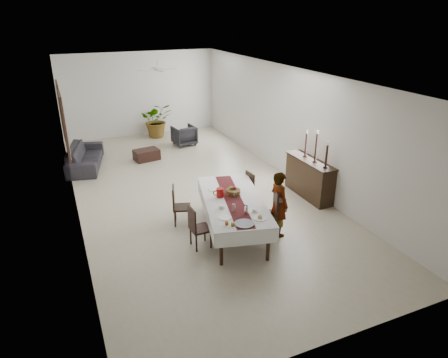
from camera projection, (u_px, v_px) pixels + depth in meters
floor at (192, 191)px, 11.03m from camera, size 6.00×12.00×0.00m
ceiling at (188, 73)px, 9.78m from camera, size 6.00×12.00×0.02m
wall_back at (140, 94)px, 15.48m from camera, size 6.00×0.02×3.20m
wall_front at (335, 254)px, 5.34m from camera, size 6.00×0.02×3.20m
wall_left at (68, 150)px, 9.31m from camera, size 0.02×12.00×3.20m
wall_right at (289, 123)px, 11.50m from camera, size 0.02×12.00×3.20m
dining_table_top at (233, 201)px, 8.71m from camera, size 1.63×2.73×0.05m
table_leg_fl at (221, 248)px, 7.70m from camera, size 0.09×0.09×0.74m
table_leg_fr at (268, 244)px, 7.84m from camera, size 0.09×0.09×0.74m
table_leg_bl at (205, 196)px, 9.90m from camera, size 0.09×0.09×0.74m
table_leg_br at (242, 193)px, 10.04m from camera, size 0.09×0.09×0.74m
tablecloth_top at (233, 200)px, 8.70m from camera, size 1.86×2.96×0.01m
tablecloth_drape_left at (205, 208)px, 8.66m from camera, size 0.65×2.67×0.32m
tablecloth_drape_right at (261, 204)px, 8.86m from camera, size 0.65×2.67×0.32m
tablecloth_drape_near at (247, 238)px, 7.52m from camera, size 1.22×0.30×0.32m
tablecloth_drape_far at (223, 182)px, 10.00m from camera, size 1.22×0.30×0.32m
table_runner at (233, 199)px, 8.70m from camera, size 0.98×2.67×0.00m
red_pitcher at (220, 193)px, 8.76m from camera, size 0.19×0.19×0.21m
pitcher_handle at (216, 193)px, 8.75m from camera, size 0.13×0.05×0.13m
wine_glass_near at (246, 209)px, 8.06m from camera, size 0.07×0.07×0.18m
wine_glass_mid at (234, 208)px, 8.12m from camera, size 0.07×0.07×0.18m
wine_glass_far at (235, 194)px, 8.72m from camera, size 0.07×0.07×0.18m
teacup_right at (254, 210)px, 8.16m from camera, size 0.10×0.10×0.06m
saucer_right at (254, 211)px, 8.17m from camera, size 0.16×0.16×0.01m
teacup_left at (222, 207)px, 8.30m from camera, size 0.10×0.10×0.06m
saucer_left at (222, 208)px, 8.31m from camera, size 0.16×0.16×0.01m
plate_near_right at (260, 218)px, 7.88m from camera, size 0.26×0.26×0.02m
bread_near_right at (260, 217)px, 7.87m from camera, size 0.10×0.10×0.10m
plate_near_left at (225, 217)px, 7.92m from camera, size 0.26×0.26×0.02m
plate_far_left at (214, 189)px, 9.17m from camera, size 0.26×0.26×0.02m
serving_tray at (244, 224)px, 7.68m from camera, size 0.38×0.38×0.02m
jam_jar_a at (233, 224)px, 7.60m from camera, size 0.07×0.07×0.08m
jam_jar_b at (227, 223)px, 7.65m from camera, size 0.07×0.07×0.08m
fruit_basket at (233, 192)px, 8.93m from camera, size 0.32×0.32×0.11m
fruit_red at (234, 188)px, 8.92m from camera, size 0.10×0.10×0.10m
fruit_green at (231, 188)px, 8.92m from camera, size 0.09×0.09×0.09m
chair_right_near_seat at (266, 215)px, 8.73m from camera, size 0.58×0.58×0.05m
chair_right_near_leg_fl at (275, 229)px, 8.67m from camera, size 0.06×0.06×0.45m
chair_right_near_leg_fr at (272, 221)px, 9.01m from camera, size 0.06×0.06×0.45m
chair_right_near_leg_bl at (258, 230)px, 8.64m from camera, size 0.06×0.06×0.45m
chair_right_near_leg_br at (256, 221)px, 8.99m from camera, size 0.06×0.06×0.45m
chair_right_near_back at (276, 202)px, 8.62m from camera, size 0.19×0.44×0.58m
chair_right_far_seat at (244, 193)px, 9.96m from camera, size 0.42×0.42×0.04m
chair_right_far_leg_fl at (252, 202)px, 9.98m from camera, size 0.04×0.04×0.38m
chair_right_far_leg_fr at (246, 197)px, 10.24m from camera, size 0.04×0.04×0.38m
chair_right_far_leg_bl at (241, 204)px, 9.84m from camera, size 0.04×0.04×0.38m
chair_right_far_leg_br at (235, 199)px, 10.10m from camera, size 0.04×0.04×0.38m
chair_right_far_back at (250, 182)px, 9.93m from camera, size 0.07×0.39×0.49m
chair_left_near_seat at (200, 229)px, 8.30m from camera, size 0.41×0.41×0.05m
chair_left_near_leg_fl at (191, 236)px, 8.46m from camera, size 0.04×0.04×0.39m
chair_left_near_leg_fr at (196, 243)px, 8.19m from camera, size 0.04×0.04×0.39m
chair_left_near_leg_bl at (205, 233)px, 8.59m from camera, size 0.04×0.04×0.39m
chair_left_near_leg_br at (211, 240)px, 8.32m from camera, size 0.04×0.04×0.39m
chair_left_near_back at (192, 219)px, 8.12m from camera, size 0.05×0.40×0.51m
chair_left_far_seat at (182, 207)px, 9.21m from camera, size 0.50×0.50×0.05m
chair_left_far_leg_fl at (175, 213)px, 9.43m from camera, size 0.05×0.05×0.39m
chair_left_far_leg_fr at (175, 219)px, 9.13m from camera, size 0.05×0.05×0.39m
chair_left_far_leg_bl at (189, 212)px, 9.45m from camera, size 0.05×0.05×0.39m
chair_left_far_leg_br at (189, 219)px, 9.16m from camera, size 0.05×0.05×0.39m
chair_left_far_back at (173, 197)px, 9.09m from camera, size 0.16×0.39×0.50m
woman at (279, 204)px, 8.65m from camera, size 0.40×0.57×1.48m
sideboard_body at (309, 179)px, 10.57m from camera, size 0.44×1.65×0.99m
sideboard_top at (311, 161)px, 10.37m from camera, size 0.48×1.72×0.03m
candlestick_near_base at (325, 167)px, 9.84m from camera, size 0.11×0.11×0.03m
candlestick_near_shaft at (326, 156)px, 9.73m from camera, size 0.06×0.06×0.55m
candlestick_near_candle at (328, 143)px, 9.61m from camera, size 0.04×0.04×0.09m
candlestick_mid_base at (315, 161)px, 10.22m from camera, size 0.11×0.11×0.03m
candlestick_mid_shaft at (316, 147)px, 10.07m from camera, size 0.06×0.06×0.72m
candlestick_mid_candle at (318, 132)px, 9.91m from camera, size 0.04×0.04×0.09m
candlestick_far_base at (305, 156)px, 10.59m from camera, size 0.11×0.11×0.03m
candlestick_far_shaft at (306, 145)px, 10.46m from camera, size 0.06×0.06×0.61m
candlestick_far_candle at (307, 132)px, 10.33m from camera, size 0.04×0.04×0.09m
sofa at (85, 157)px, 12.62m from camera, size 1.39×2.45×0.68m
armchair at (184, 135)px, 14.71m from camera, size 0.85×0.87×0.71m
coffee_table at (147, 155)px, 13.27m from camera, size 0.87×0.65×0.35m
potted_plant at (157, 120)px, 15.55m from camera, size 1.35×1.22×1.33m
mirror_frame_near at (65, 127)px, 11.19m from camera, size 0.06×1.05×1.85m
mirror_glass_near at (66, 126)px, 11.20m from camera, size 0.01×0.90×1.70m
mirror_frame_far at (61, 111)px, 12.96m from camera, size 0.06×1.05×1.85m
mirror_glass_far at (62, 111)px, 12.98m from camera, size 0.01×0.90×1.70m
fan_rod at (157, 63)px, 12.36m from camera, size 0.04×0.04×0.20m
fan_hub at (157, 70)px, 12.44m from camera, size 0.16×0.16×0.08m
fan_blade_n at (155, 68)px, 12.73m from camera, size 0.10×0.55×0.01m
fan_blade_s at (160, 71)px, 12.14m from camera, size 0.10×0.55×0.01m
fan_blade_e at (168, 69)px, 12.56m from camera, size 0.55×0.10×0.01m
fan_blade_w at (146, 70)px, 12.31m from camera, size 0.55×0.10×0.01m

